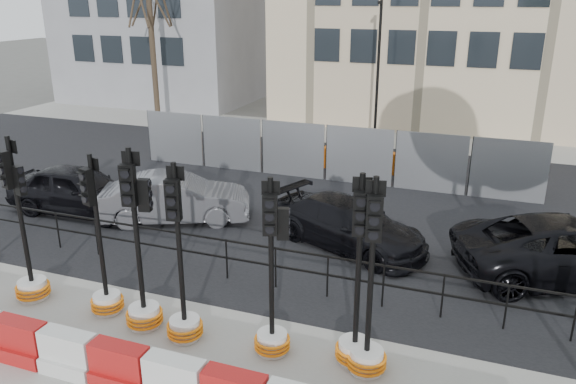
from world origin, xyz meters
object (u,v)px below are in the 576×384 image
at_px(traffic_signal_h, 368,335).
at_px(car_a, 78,190).
at_px(traffic_signal_d, 142,288).
at_px(car_c, 349,224).

relative_size(traffic_signal_h, car_a, 0.82).
bearing_deg(car_a, traffic_signal_h, -116.40).
bearing_deg(car_a, traffic_signal_d, -132.58).
xyz_separation_m(traffic_signal_d, car_c, (2.82, 5.04, -0.25)).
bearing_deg(traffic_signal_d, car_c, 48.91).
bearing_deg(traffic_signal_d, car_a, 127.50).
distance_m(traffic_signal_d, car_c, 5.78).
distance_m(car_a, car_c, 8.16).
height_order(traffic_signal_h, car_a, traffic_signal_h).
bearing_deg(traffic_signal_h, traffic_signal_d, 170.47).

